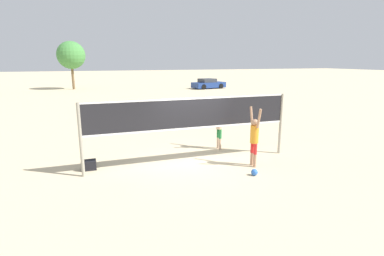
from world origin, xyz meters
The scene contains 8 objects.
ground_plane centered at (0.00, 0.00, 0.00)m, with size 200.00×200.00×0.00m, color beige.
volleyball_net centered at (0.00, 0.00, 1.67)m, with size 7.39×0.10×2.35m.
player_spiker centered at (1.91, -0.96, 1.08)m, with size 0.28×0.69×2.06m.
player_blocker centered at (1.65, 1.31, 1.10)m, with size 0.28×0.70×2.09m.
volleyball centered at (1.49, -1.74, 0.11)m, with size 0.21×0.21×0.21m.
gear_bag centered at (-3.47, 0.58, 0.16)m, with size 0.48×0.34×0.32m.
parked_car_near centered at (11.64, 26.56, 0.58)m, with size 4.51×2.62×1.28m.
tree_left_cluster centered at (-4.79, 31.17, 4.18)m, with size 3.38×3.38×5.89m.
Camera 1 is at (-3.37, -9.53, 3.59)m, focal length 28.00 mm.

